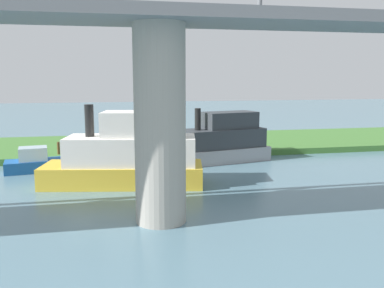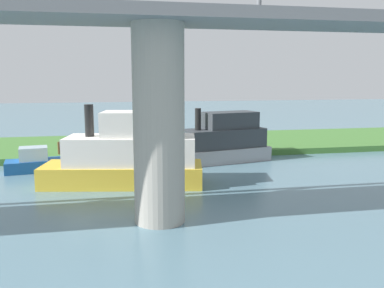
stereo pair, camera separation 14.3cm
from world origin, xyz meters
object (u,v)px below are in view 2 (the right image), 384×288
at_px(mooring_post, 59,148).
at_px(houseboat_blue, 220,142).
at_px(skiff_small, 128,155).
at_px(bridge_pylon, 159,125).
at_px(person_on_bank, 200,140).
at_px(motorboat_red, 42,162).

bearing_deg(mooring_post, houseboat_blue, 166.76).
height_order(mooring_post, skiff_small, skiff_small).
bearing_deg(bridge_pylon, mooring_post, -68.74).
distance_m(bridge_pylon, person_on_bank, 17.27).
height_order(person_on_bank, motorboat_red, person_on_bank).
height_order(bridge_pylon, houseboat_blue, bridge_pylon).
xyz_separation_m(person_on_bank, skiff_small, (6.48, 9.27, 0.59)).
bearing_deg(skiff_small, person_on_bank, -124.93).
height_order(houseboat_blue, motorboat_red, houseboat_blue).
bearing_deg(skiff_small, motorboat_red, -41.41).
distance_m(skiff_small, motorboat_red, 7.69).
relative_size(bridge_pylon, houseboat_blue, 1.02).
bearing_deg(motorboat_red, skiff_small, 138.59).
relative_size(person_on_bank, houseboat_blue, 0.16).
height_order(skiff_small, motorboat_red, skiff_small).
bearing_deg(skiff_small, mooring_post, -60.11).
xyz_separation_m(person_on_bank, motorboat_red, (12.17, 4.25, -0.60)).
xyz_separation_m(person_on_bank, houseboat_blue, (-0.81, 3.59, 0.34)).
relative_size(mooring_post, motorboat_red, 0.18).
distance_m(houseboat_blue, motorboat_red, 13.04).
xyz_separation_m(skiff_small, houseboat_blue, (-7.29, -5.69, -0.25)).
bearing_deg(skiff_small, bridge_pylon, 98.88).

